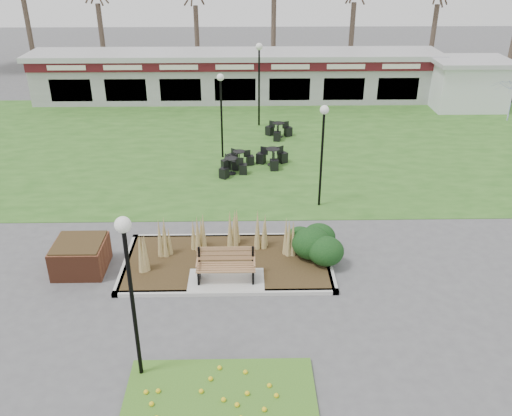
{
  "coord_description": "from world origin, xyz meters",
  "views": [
    {
      "loc": [
        0.61,
        -12.98,
        9.08
      ],
      "look_at": [
        0.9,
        2.0,
        1.53
      ],
      "focal_mm": 38.0,
      "sensor_mm": 36.0,
      "label": 1
    }
  ],
  "objects_px": {
    "bistro_set_c": "(278,132)",
    "bistro_set_a": "(273,160)",
    "lamp_post_mid_left": "(221,98)",
    "lamp_post_far_right": "(323,134)",
    "park_bench": "(226,264)",
    "bistro_set_d": "(239,161)",
    "lamp_post_mid_right": "(259,66)",
    "food_pavilion": "(235,76)",
    "service_hut": "(468,83)",
    "patio_umbrella": "(512,101)",
    "brick_planter": "(80,256)",
    "bistro_set_b": "(231,169)",
    "lamp_post_near_left": "(128,265)"
  },
  "relations": [
    {
      "from": "lamp_post_mid_left",
      "to": "lamp_post_far_right",
      "type": "bearing_deg",
      "value": -52.81
    },
    {
      "from": "brick_planter",
      "to": "bistro_set_c",
      "type": "bearing_deg",
      "value": 60.88
    },
    {
      "from": "patio_umbrella",
      "to": "park_bench",
      "type": "bearing_deg",
      "value": -137.19
    },
    {
      "from": "park_bench",
      "to": "lamp_post_mid_left",
      "type": "relative_size",
      "value": 0.45
    },
    {
      "from": "food_pavilion",
      "to": "bistro_set_c",
      "type": "xyz_separation_m",
      "value": [
        2.23,
        -7.06,
        -1.21
      ]
    },
    {
      "from": "food_pavilion",
      "to": "service_hut",
      "type": "xyz_separation_m",
      "value": [
        13.5,
        -1.96,
        -0.03
      ]
    },
    {
      "from": "lamp_post_near_left",
      "to": "lamp_post_mid_right",
      "type": "height_order",
      "value": "lamp_post_mid_right"
    },
    {
      "from": "lamp_post_near_left",
      "to": "lamp_post_mid_right",
      "type": "distance_m",
      "value": 18.61
    },
    {
      "from": "service_hut",
      "to": "lamp_post_near_left",
      "type": "distance_m",
      "value": 26.46
    },
    {
      "from": "park_bench",
      "to": "lamp_post_mid_left",
      "type": "bearing_deg",
      "value": 92.66
    },
    {
      "from": "lamp_post_near_left",
      "to": "lamp_post_mid_left",
      "type": "xyz_separation_m",
      "value": [
        1.39,
        13.72,
        -0.22
      ]
    },
    {
      "from": "brick_planter",
      "to": "lamp_post_mid_left",
      "type": "distance_m",
      "value": 10.29
    },
    {
      "from": "bistro_set_b",
      "to": "lamp_post_mid_right",
      "type": "bearing_deg",
      "value": 78.42
    },
    {
      "from": "park_bench",
      "to": "bistro_set_d",
      "type": "xyz_separation_m",
      "value": [
        0.31,
        8.91,
        -0.35
      ]
    },
    {
      "from": "lamp_post_mid_right",
      "to": "bistro_set_c",
      "type": "relative_size",
      "value": 3.11
    },
    {
      "from": "brick_planter",
      "to": "bistro_set_b",
      "type": "xyz_separation_m",
      "value": [
        4.36,
        7.26,
        -0.22
      ]
    },
    {
      "from": "bistro_set_c",
      "to": "bistro_set_a",
      "type": "bearing_deg",
      "value": -97.07
    },
    {
      "from": "lamp_post_far_right",
      "to": "service_hut",
      "type": "bearing_deg",
      "value": 51.51
    },
    {
      "from": "lamp_post_near_left",
      "to": "park_bench",
      "type": "bearing_deg",
      "value": 63.75
    },
    {
      "from": "food_pavilion",
      "to": "bistro_set_a",
      "type": "bearing_deg",
      "value": -80.64
    },
    {
      "from": "brick_planter",
      "to": "lamp_post_mid_right",
      "type": "distance_m",
      "value": 15.2
    },
    {
      "from": "lamp_post_far_right",
      "to": "bistro_set_c",
      "type": "bearing_deg",
      "value": 98.14
    },
    {
      "from": "lamp_post_near_left",
      "to": "bistro_set_c",
      "type": "bearing_deg",
      "value": 76.03
    },
    {
      "from": "lamp_post_mid_left",
      "to": "lamp_post_far_right",
      "type": "xyz_separation_m",
      "value": [
        3.8,
        -5.01,
        0.02
      ]
    },
    {
      "from": "brick_planter",
      "to": "service_hut",
      "type": "height_order",
      "value": "service_hut"
    },
    {
      "from": "bistro_set_a",
      "to": "bistro_set_d",
      "type": "bearing_deg",
      "value": -178.58
    },
    {
      "from": "lamp_post_far_right",
      "to": "bistro_set_d",
      "type": "height_order",
      "value": "lamp_post_far_right"
    },
    {
      "from": "bistro_set_d",
      "to": "lamp_post_mid_right",
      "type": "bearing_deg",
      "value": 79.99
    },
    {
      "from": "food_pavilion",
      "to": "bistro_set_d",
      "type": "bearing_deg",
      "value": -88.36
    },
    {
      "from": "bistro_set_a",
      "to": "bistro_set_b",
      "type": "height_order",
      "value": "bistro_set_a"
    },
    {
      "from": "bistro_set_c",
      "to": "food_pavilion",
      "type": "bearing_deg",
      "value": 107.57
    },
    {
      "from": "lamp_post_near_left",
      "to": "bistro_set_c",
      "type": "distance_m",
      "value": 17.13
    },
    {
      "from": "lamp_post_mid_right",
      "to": "bistro_set_a",
      "type": "bearing_deg",
      "value": -85.3
    },
    {
      "from": "park_bench",
      "to": "brick_planter",
      "type": "bearing_deg",
      "value": 170.31
    },
    {
      "from": "lamp_post_mid_right",
      "to": "lamp_post_far_right",
      "type": "bearing_deg",
      "value": -78.12
    },
    {
      "from": "lamp_post_mid_right",
      "to": "bistro_set_b",
      "type": "height_order",
      "value": "lamp_post_mid_right"
    },
    {
      "from": "food_pavilion",
      "to": "patio_umbrella",
      "type": "distance_m",
      "value": 15.43
    },
    {
      "from": "bistro_set_a",
      "to": "lamp_post_mid_right",
      "type": "bearing_deg",
      "value": 94.7
    },
    {
      "from": "service_hut",
      "to": "park_bench",
      "type": "bearing_deg",
      "value": -127.25
    },
    {
      "from": "lamp_post_near_left",
      "to": "patio_umbrella",
      "type": "xyz_separation_m",
      "value": [
        15.61,
        16.5,
        -1.23
      ]
    },
    {
      "from": "food_pavilion",
      "to": "lamp_post_mid_left",
      "type": "relative_size",
      "value": 6.44
    },
    {
      "from": "service_hut",
      "to": "food_pavilion",
      "type": "bearing_deg",
      "value": 171.73
    },
    {
      "from": "lamp_post_mid_right",
      "to": "bistro_set_b",
      "type": "bearing_deg",
      "value": -101.58
    },
    {
      "from": "patio_umbrella",
      "to": "brick_planter",
      "type": "bearing_deg",
      "value": -146.55
    },
    {
      "from": "patio_umbrella",
      "to": "service_hut",
      "type": "bearing_deg",
      "value": 93.03
    },
    {
      "from": "park_bench",
      "to": "bistro_set_b",
      "type": "xyz_separation_m",
      "value": [
        -0.04,
        8.01,
        -0.33
      ]
    },
    {
      "from": "lamp_post_far_right",
      "to": "bistro_set_b",
      "type": "xyz_separation_m",
      "value": [
        -3.37,
        3.05,
        -2.55
      ]
    },
    {
      "from": "food_pavilion",
      "to": "service_hut",
      "type": "bearing_deg",
      "value": -8.27
    },
    {
      "from": "bistro_set_d",
      "to": "service_hut",
      "type": "bearing_deg",
      "value": 33.82
    },
    {
      "from": "bistro_set_a",
      "to": "bistro_set_b",
      "type": "distance_m",
      "value": 2.04
    }
  ]
}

